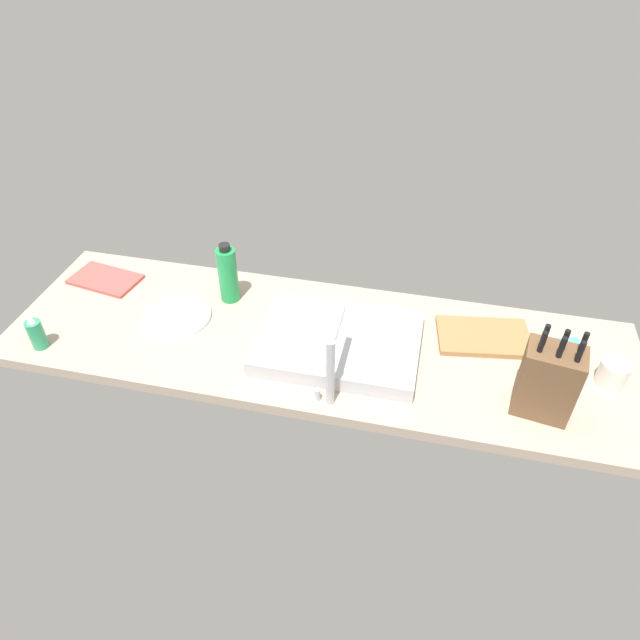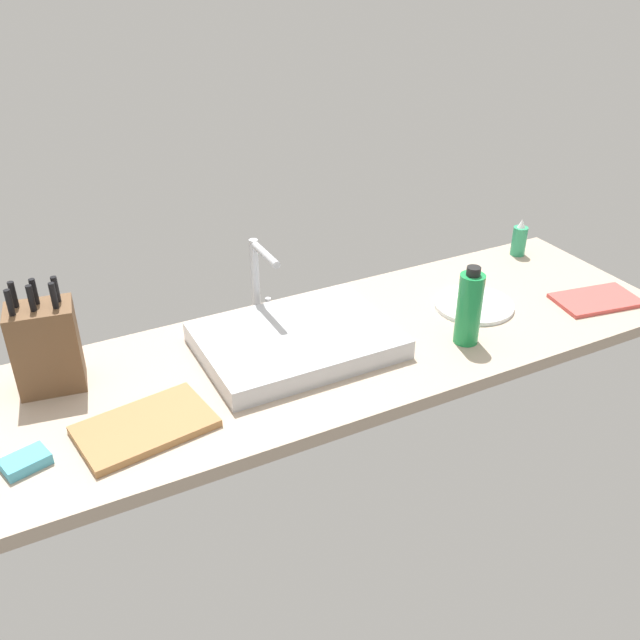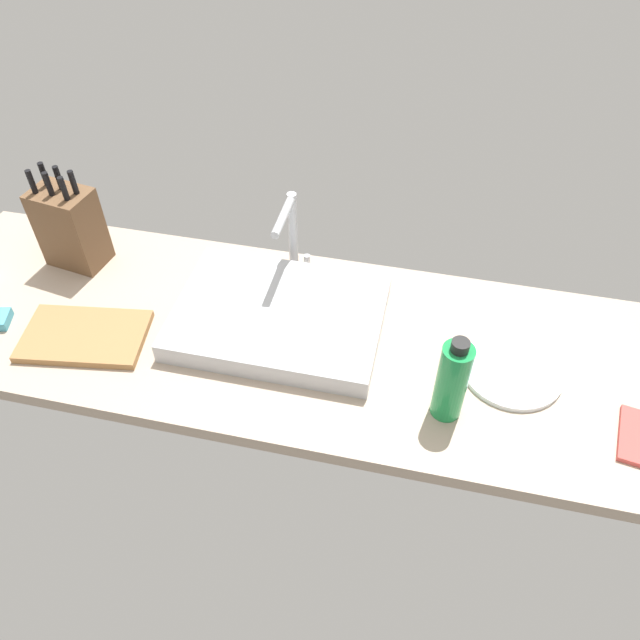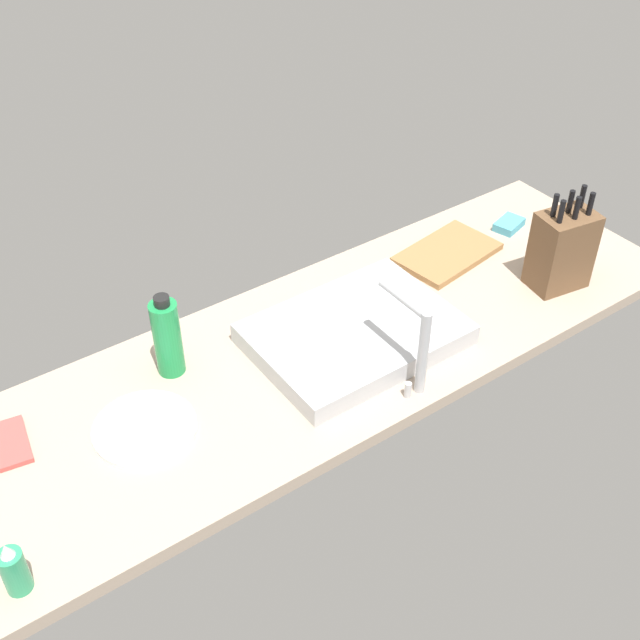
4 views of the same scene
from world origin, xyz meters
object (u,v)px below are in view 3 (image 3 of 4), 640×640
(water_bottle, at_px, (452,381))
(sink_basin, at_px, (279,317))
(knife_block, at_px, (70,227))
(cutting_board, at_px, (85,336))
(faucet, at_px, (291,229))
(dinner_plate, at_px, (512,369))

(water_bottle, bearing_deg, sink_basin, 157.63)
(water_bottle, bearing_deg, knife_block, 163.90)
(cutting_board, bearing_deg, knife_block, 119.39)
(faucet, height_order, cutting_board, faucet)
(sink_basin, bearing_deg, faucet, 94.99)
(faucet, xyz_separation_m, dinner_plate, (0.56, -0.22, -0.13))
(knife_block, distance_m, water_bottle, 1.03)
(dinner_plate, bearing_deg, knife_block, 172.82)
(sink_basin, relative_size, dinner_plate, 2.16)
(knife_block, xyz_separation_m, water_bottle, (0.99, -0.28, -0.01))
(water_bottle, relative_size, dinner_plate, 0.96)
(knife_block, bearing_deg, faucet, 17.12)
(cutting_board, relative_size, water_bottle, 1.32)
(cutting_board, height_order, water_bottle, water_bottle)
(water_bottle, bearing_deg, dinner_plate, 46.30)
(faucet, relative_size, knife_block, 0.82)
(sink_basin, xyz_separation_m, cutting_board, (-0.43, -0.14, -0.02))
(sink_basin, height_order, water_bottle, water_bottle)
(sink_basin, bearing_deg, water_bottle, -22.37)
(faucet, xyz_separation_m, cutting_board, (-0.42, -0.34, -0.13))
(sink_basin, relative_size, water_bottle, 2.26)
(water_bottle, bearing_deg, faucet, 139.51)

